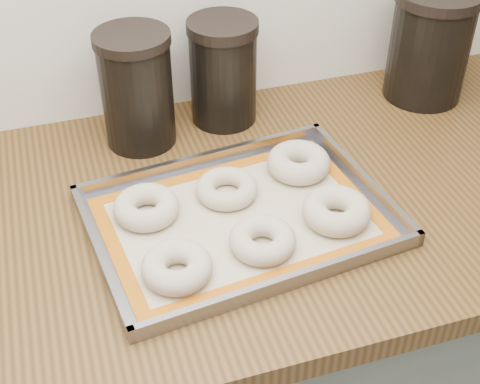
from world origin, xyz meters
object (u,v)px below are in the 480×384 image
object	(u,v)px
canister_right	(430,45)
bagel_back_right	(299,162)
canister_left	(137,89)
bagel_front_right	(336,211)
baking_tray	(240,218)
bagel_back_mid	(227,189)
bagel_back_left	(146,207)
bagel_front_left	(177,267)
bagel_front_mid	(263,240)
canister_mid	(223,71)

from	to	relation	value
canister_right	bagel_back_right	bearing A→B (deg)	-152.56
canister_right	canister_left	bearing A→B (deg)	179.05
canister_left	bagel_front_right	bearing A→B (deg)	-52.66
baking_tray	bagel_back_mid	world-z (taller)	bagel_back_mid
bagel_back_mid	bagel_back_left	bearing A→B (deg)	-175.82
bagel_front_left	bagel_front_mid	distance (m)	0.14
bagel_front_right	canister_mid	xyz separation A→B (m)	(-0.08, 0.35, 0.08)
canister_left	bagel_front_mid	bearing A→B (deg)	-71.76
bagel_front_right	bagel_back_left	xyz separation A→B (m)	(-0.28, 0.10, -0.00)
bagel_front_left	bagel_back_left	world-z (taller)	same
bagel_back_mid	canister_mid	distance (m)	0.26
bagel_back_right	bagel_back_mid	bearing A→B (deg)	-168.72
baking_tray	bagel_front_left	world-z (taller)	bagel_front_left
canister_left	canister_right	bearing A→B (deg)	-0.95
baking_tray	bagel_back_left	xyz separation A→B (m)	(-0.14, 0.05, 0.02)
bagel_back_mid	bagel_front_mid	bearing A→B (deg)	-83.77
canister_right	bagel_front_left	bearing A→B (deg)	-149.05
baking_tray	canister_right	distance (m)	0.55
baking_tray	bagel_front_right	world-z (taller)	bagel_front_right
bagel_front_left	canister_left	distance (m)	0.38
baking_tray	bagel_back_right	xyz separation A→B (m)	(0.13, 0.09, 0.02)
baking_tray	bagel_front_mid	size ratio (longest dim) A/B	4.93
canister_right	bagel_front_mid	bearing A→B (deg)	-143.58
bagel_back_mid	baking_tray	bearing A→B (deg)	-87.26
baking_tray	canister_left	distance (m)	0.31
baking_tray	bagel_back_left	distance (m)	0.15
bagel_back_left	bagel_back_mid	xyz separation A→B (m)	(0.13, 0.01, -0.00)
baking_tray	bagel_back_right	size ratio (longest dim) A/B	4.56
bagel_back_right	canister_left	size ratio (longest dim) A/B	0.51
bagel_front_right	canister_left	distance (m)	0.41
bagel_back_right	canister_left	distance (m)	0.31
bagel_front_mid	bagel_back_right	distance (m)	0.20
baking_tray	canister_left	bearing A→B (deg)	110.54
bagel_front_mid	bagel_back_mid	distance (m)	0.14
bagel_front_right	canister_left	xyz separation A→B (m)	(-0.25, 0.32, 0.08)
bagel_front_mid	bagel_back_mid	xyz separation A→B (m)	(-0.01, 0.14, -0.00)
bagel_front_left	bagel_back_left	distance (m)	0.14
bagel_front_left	bagel_front_right	world-z (taller)	bagel_front_right
bagel_front_mid	bagel_back_left	size ratio (longest dim) A/B	0.96
bagel_back_mid	canister_mid	world-z (taller)	canister_mid
bagel_back_right	canister_left	xyz separation A→B (m)	(-0.24, 0.18, 0.08)
baking_tray	bagel_front_mid	xyz separation A→B (m)	(0.01, -0.07, 0.01)
bagel_back_left	bagel_front_right	bearing A→B (deg)	-19.62
bagel_front_mid	bagel_front_left	bearing A→B (deg)	-172.70
bagel_back_left	bagel_back_mid	bearing A→B (deg)	4.18
bagel_back_right	canister_mid	xyz separation A→B (m)	(-0.07, 0.21, 0.08)
bagel_front_mid	bagel_back_left	xyz separation A→B (m)	(-0.15, 0.13, 0.00)
baking_tray	bagel_back_mid	size ratio (longest dim) A/B	4.89
bagel_front_right	canister_right	bearing A→B (deg)	43.59
bagel_back_left	canister_mid	bearing A→B (deg)	51.07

